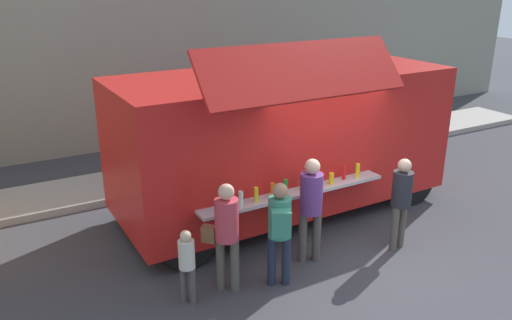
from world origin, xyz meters
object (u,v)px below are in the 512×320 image
trash_bin (357,131)px  customer_extra_browsing (401,196)px  food_truck_main (283,137)px  customer_rear_waiting (226,228)px  customer_mid_with_backpack (280,225)px  customer_front_ordering (311,202)px  child_near_queue (187,260)px

trash_bin → customer_extra_browsing: size_ratio=0.57×
food_truck_main → customer_rear_waiting: 2.97m
trash_bin → customer_mid_with_backpack: (-5.25, -4.57, 0.54)m
food_truck_main → customer_rear_waiting: food_truck_main is taller
food_truck_main → customer_front_ordering: bearing=-109.8°
trash_bin → customer_mid_with_backpack: bearing=-138.9°
trash_bin → child_near_queue: bearing=-146.8°
food_truck_main → trash_bin: (3.80, 2.32, -1.04)m
food_truck_main → customer_front_ordering: size_ratio=3.60×
customer_front_ordering → customer_mid_with_backpack: (-0.81, -0.37, -0.05)m
food_truck_main → child_near_queue: bearing=-145.4°
customer_front_ordering → customer_extra_browsing: (1.54, -0.39, -0.09)m
customer_mid_with_backpack → trash_bin: bearing=-22.4°
trash_bin → child_near_queue: size_ratio=0.81×
trash_bin → customer_extra_browsing: (-2.90, -4.59, 0.50)m
food_truck_main → customer_mid_with_backpack: (-1.45, -2.25, -0.50)m
trash_bin → customer_mid_with_backpack: 6.98m
food_truck_main → trash_bin: 4.57m
food_truck_main → child_near_queue: size_ratio=5.59×
customer_extra_browsing → child_near_queue: 3.71m
trash_bin → customer_rear_waiting: 7.36m
customer_extra_browsing → child_near_queue: customer_extra_browsing is taller
customer_mid_with_backpack → customer_rear_waiting: bearing=94.2°
trash_bin → customer_extra_browsing: customer_extra_browsing is taller
customer_rear_waiting → customer_extra_browsing: customer_rear_waiting is taller
customer_mid_with_backpack → child_near_queue: size_ratio=1.45×
customer_rear_waiting → customer_extra_browsing: 3.08m
customer_front_ordering → customer_extra_browsing: size_ratio=1.09×
customer_extra_browsing → trash_bin: bearing=-45.4°
food_truck_main → customer_front_ordering: (-0.65, -1.88, -0.45)m
customer_extra_browsing → customer_mid_with_backpack: bearing=76.6°
trash_bin → customer_extra_browsing: bearing=-122.3°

